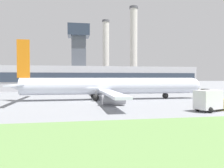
{
  "coord_description": "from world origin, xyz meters",
  "views": [
    {
      "loc": [
        -3.6,
        -38.42,
        4.14
      ],
      "look_at": [
        3.54,
        1.72,
        2.92
      ],
      "focal_mm": 35.0,
      "sensor_mm": 36.0,
      "label": 1
    }
  ],
  "objects_px": {
    "airplane": "(109,86)",
    "ground_crew_person": "(221,98)",
    "baggage_truck": "(212,101)",
    "pushback_tug": "(205,93)"
  },
  "relations": [
    {
      "from": "pushback_tug",
      "to": "baggage_truck",
      "type": "relative_size",
      "value": 0.74
    },
    {
      "from": "pushback_tug",
      "to": "ground_crew_person",
      "type": "xyz_separation_m",
      "value": [
        -5.28,
        -12.34,
        0.19
      ]
    },
    {
      "from": "baggage_truck",
      "to": "pushback_tug",
      "type": "bearing_deg",
      "value": 58.82
    },
    {
      "from": "baggage_truck",
      "to": "ground_crew_person",
      "type": "bearing_deg",
      "value": 45.65
    },
    {
      "from": "airplane",
      "to": "baggage_truck",
      "type": "relative_size",
      "value": 6.27
    },
    {
      "from": "airplane",
      "to": "pushback_tug",
      "type": "height_order",
      "value": "airplane"
    },
    {
      "from": "airplane",
      "to": "baggage_truck",
      "type": "xyz_separation_m",
      "value": [
        10.19,
        -15.93,
        -1.21
      ]
    },
    {
      "from": "airplane",
      "to": "pushback_tug",
      "type": "bearing_deg",
      "value": 6.16
    },
    {
      "from": "airplane",
      "to": "ground_crew_person",
      "type": "xyz_separation_m",
      "value": [
        15.94,
        -10.05,
        -1.52
      ]
    },
    {
      "from": "airplane",
      "to": "ground_crew_person",
      "type": "relative_size",
      "value": 19.18
    }
  ]
}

